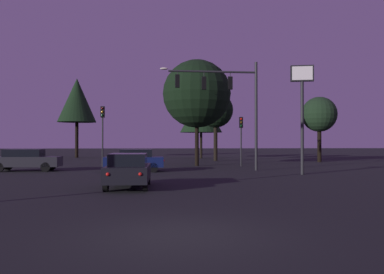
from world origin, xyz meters
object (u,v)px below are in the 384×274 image
object	(u,v)px
car_nearside_lane	(129,170)
tree_lot_edge	(197,94)
traffic_light_corner_left	(103,124)
tree_behind_sign	(201,114)
tree_right_cluster	(319,115)
car_crossing_left	(26,160)
tree_center_horizon	(216,110)
car_crossing_right	(135,160)
traffic_signal_mast_arm	(227,95)
tree_left_far	(77,100)
traffic_light_corner_right	(241,131)
store_sign_illuminated	(302,94)

from	to	relation	value
car_nearside_lane	tree_lot_edge	bearing A→B (deg)	74.65
traffic_light_corner_left	tree_behind_sign	distance (m)	18.13
tree_right_cluster	car_crossing_left	bearing A→B (deg)	-157.40
tree_behind_sign	tree_center_horizon	distance (m)	6.36
car_nearside_lane	car_crossing_right	bearing A→B (deg)	92.83
traffic_signal_mast_arm	tree_left_far	world-z (taller)	tree_left_far
tree_left_far	traffic_light_corner_right	bearing A→B (deg)	-46.99
tree_behind_sign	tree_lot_edge	xyz separation A→B (m)	(-1.67, -14.68, 0.62)
traffic_signal_mast_arm	tree_lot_edge	xyz separation A→B (m)	(-1.70, 5.49, 0.72)
traffic_signal_mast_arm	car_crossing_left	distance (m)	14.69
car_nearside_lane	car_crossing_left	bearing A→B (deg)	127.46
car_nearside_lane	car_crossing_right	xyz separation A→B (m)	(-0.47, 9.48, -0.00)
tree_behind_sign	tree_lot_edge	distance (m)	14.79
car_crossing_left	store_sign_illuminated	bearing A→B (deg)	-12.88
car_crossing_right	traffic_signal_mast_arm	bearing A→B (deg)	4.40
tree_center_horizon	car_crossing_left	bearing A→B (deg)	-138.04
tree_behind_sign	tree_right_cluster	bearing A→B (deg)	-40.37
traffic_signal_mast_arm	tree_right_cluster	world-z (taller)	traffic_signal_mast_arm
store_sign_illuminated	tree_behind_sign	world-z (taller)	tree_behind_sign
car_crossing_left	store_sign_illuminated	distance (m)	19.01
traffic_light_corner_left	store_sign_illuminated	size ratio (longest dim) A/B	0.72
traffic_light_corner_right	tree_lot_edge	distance (m)	4.85
traffic_signal_mast_arm	tree_center_horizon	world-z (taller)	traffic_signal_mast_arm
car_crossing_right	car_nearside_lane	bearing A→B (deg)	-87.17
traffic_signal_mast_arm	traffic_light_corner_left	world-z (taller)	traffic_signal_mast_arm
store_sign_illuminated	tree_behind_sign	bearing A→B (deg)	99.88
traffic_light_corner_right	tree_center_horizon	distance (m)	9.57
tree_right_cluster	car_crossing_right	bearing A→B (deg)	-146.81
traffic_light_corner_right	car_nearside_lane	xyz separation A→B (m)	(-7.84, -14.66, -2.10)
tree_left_far	traffic_light_corner_left	bearing A→B (deg)	-71.76
traffic_signal_mast_arm	traffic_light_corner_right	bearing A→B (deg)	67.97
traffic_light_corner_left	tree_lot_edge	world-z (taller)	tree_lot_edge
traffic_signal_mast_arm	car_nearside_lane	world-z (taller)	traffic_signal_mast_arm
tree_behind_sign	traffic_signal_mast_arm	bearing A→B (deg)	-89.92
traffic_signal_mast_arm	car_nearside_lane	size ratio (longest dim) A/B	1.93
tree_behind_sign	tree_center_horizon	xyz separation A→B (m)	(0.97, -6.28, -0.10)
store_sign_illuminated	tree_right_cluster	bearing A→B (deg)	64.82
traffic_light_corner_left	car_crossing_right	world-z (taller)	traffic_light_corner_left
car_crossing_right	tree_lot_edge	bearing A→B (deg)	51.76
traffic_light_corner_right	car_crossing_right	bearing A→B (deg)	-148.06
traffic_signal_mast_arm	car_nearside_lane	distance (m)	12.46
car_nearside_lane	tree_lot_edge	size ratio (longest dim) A/B	0.45
traffic_light_corner_left	tree_center_horizon	xyz separation A→B (m)	(10.33, 9.12, 1.88)
tree_right_cluster	tree_behind_sign	bearing A→B (deg)	139.63
car_crossing_right	tree_left_far	size ratio (longest dim) A/B	0.41
store_sign_illuminated	car_crossing_left	bearing A→B (deg)	167.12
traffic_light_corner_left	car_crossing_right	bearing A→B (deg)	-60.54
traffic_signal_mast_arm	tree_behind_sign	world-z (taller)	tree_behind_sign
traffic_light_corner_right	tree_center_horizon	xyz separation A→B (m)	(-0.96, 9.21, 2.42)
traffic_light_corner_left	car_crossing_left	xyz separation A→B (m)	(-4.57, -4.29, -2.63)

